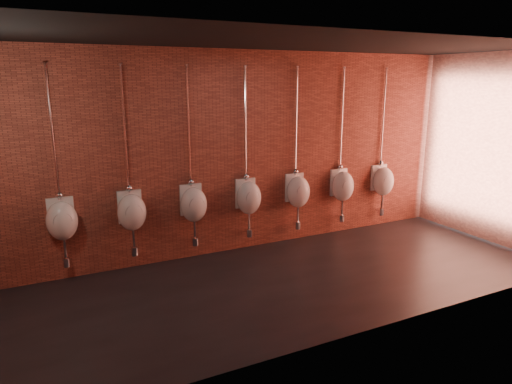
% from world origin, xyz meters
% --- Properties ---
extents(ground, '(8.50, 8.50, 0.00)m').
position_xyz_m(ground, '(0.00, 0.00, 0.00)').
color(ground, black).
rests_on(ground, ground).
extents(room_shell, '(8.54, 3.04, 3.22)m').
position_xyz_m(room_shell, '(0.00, 0.00, 2.01)').
color(room_shell, black).
rests_on(room_shell, ground).
extents(urinal_0, '(0.42, 0.36, 2.72)m').
position_xyz_m(urinal_0, '(-2.50, 1.35, 0.91)').
color(urinal_0, white).
rests_on(urinal_0, ground).
extents(urinal_1, '(0.42, 0.36, 2.72)m').
position_xyz_m(urinal_1, '(-1.57, 1.35, 0.91)').
color(urinal_1, white).
rests_on(urinal_1, ground).
extents(urinal_2, '(0.42, 0.36, 2.72)m').
position_xyz_m(urinal_2, '(-0.64, 1.35, 0.91)').
color(urinal_2, white).
rests_on(urinal_2, ground).
extents(urinal_3, '(0.42, 0.36, 2.72)m').
position_xyz_m(urinal_3, '(0.29, 1.35, 0.91)').
color(urinal_3, white).
rests_on(urinal_3, ground).
extents(urinal_4, '(0.42, 0.36, 2.72)m').
position_xyz_m(urinal_4, '(1.23, 1.35, 0.91)').
color(urinal_4, white).
rests_on(urinal_4, ground).
extents(urinal_5, '(0.42, 0.36, 2.72)m').
position_xyz_m(urinal_5, '(2.16, 1.35, 0.91)').
color(urinal_5, white).
rests_on(urinal_5, ground).
extents(urinal_6, '(0.42, 0.36, 2.72)m').
position_xyz_m(urinal_6, '(3.09, 1.35, 0.91)').
color(urinal_6, white).
rests_on(urinal_6, ground).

